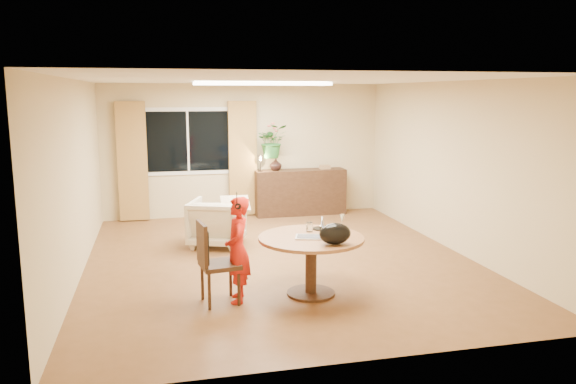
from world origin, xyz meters
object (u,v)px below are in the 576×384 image
at_px(dining_table, 311,249).
at_px(dining_chair, 220,262).
at_px(child, 238,250).
at_px(armchair, 217,222).
at_px(sideboard, 300,192).

height_order(dining_table, dining_chair, dining_chair).
distance_m(dining_table, child, 0.89).
xyz_separation_m(armchair, sideboard, (1.89, 1.99, 0.08)).
height_order(child, sideboard, child).
bearing_deg(dining_table, armchair, 109.14).
relative_size(dining_chair, armchair, 1.17).
bearing_deg(child, dining_chair, -78.17).
bearing_deg(dining_chair, dining_table, -7.24).
bearing_deg(dining_table, sideboard, 77.15).
xyz_separation_m(dining_chair, sideboard, (2.12, 4.50, -0.03)).
bearing_deg(armchair, sideboard, -112.82).
bearing_deg(dining_chair, armchair, 76.19).
bearing_deg(sideboard, dining_table, -102.85).
bearing_deg(armchair, dining_chair, 105.33).
relative_size(dining_table, dining_chair, 1.30).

